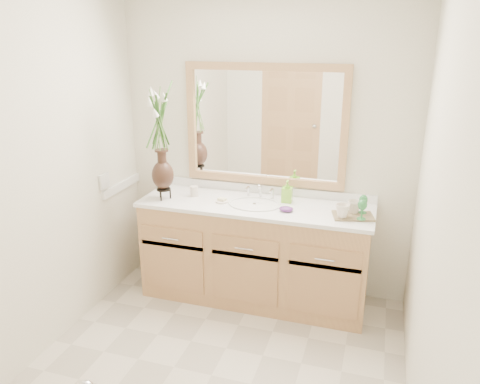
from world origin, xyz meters
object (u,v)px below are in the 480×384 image
(flower_vase, at_px, (160,129))
(tumbler, at_px, (194,191))
(tray, at_px, (353,216))
(soap_bottle, at_px, (287,192))

(flower_vase, height_order, tumbler, flower_vase)
(flower_vase, xyz_separation_m, tray, (1.49, 0.05, -0.57))
(soap_bottle, xyz_separation_m, tray, (0.53, -0.17, -0.07))
(flower_vase, relative_size, tumbler, 10.11)
(tumbler, height_order, soap_bottle, soap_bottle)
(tray, bearing_deg, soap_bottle, 147.86)
(flower_vase, distance_m, tumbler, 0.59)
(flower_vase, relative_size, soap_bottle, 5.25)
(tumbler, distance_m, soap_bottle, 0.76)
(flower_vase, bearing_deg, tray, 2.05)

